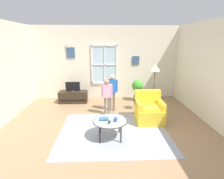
{
  "coord_description": "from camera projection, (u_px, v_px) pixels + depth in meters",
  "views": [
    {
      "loc": [
        -0.05,
        -4.13,
        2.29
      ],
      "look_at": [
        0.14,
        0.41,
        1.04
      ],
      "focal_mm": 28.68,
      "sensor_mm": 36.0,
      "label": 1
    }
  ],
  "objects": [
    {
      "name": "remote_near_cup",
      "position": [
        109.0,
        122.0,
        4.13
      ],
      "size": [
        0.07,
        0.15,
        0.02
      ],
      "primitive_type": "cube",
      "rotation": [
        0.0,
        0.0,
        -0.22
      ],
      "color": "black",
      "rests_on": "coffee_table"
    },
    {
      "name": "ground_plane",
      "position": [
        107.0,
        133.0,
        4.58
      ],
      "size": [
        6.31,
        6.61,
        0.02
      ],
      "primitive_type": "cube",
      "color": "#9E7A56"
    },
    {
      "name": "area_rug",
      "position": [
        114.0,
        132.0,
        4.64
      ],
      "size": [
        2.77,
        2.34,
        0.01
      ],
      "primitive_type": "cube",
      "color": "#999EAD",
      "rests_on": "ground_plane"
    },
    {
      "name": "television",
      "position": [
        73.0,
        86.0,
        6.71
      ],
      "size": [
        0.53,
        0.08,
        0.36
      ],
      "color": "#4C4C4C",
      "rests_on": "tv_stand"
    },
    {
      "name": "cup",
      "position": [
        115.0,
        120.0,
        4.18
      ],
      "size": [
        0.08,
        0.08,
        0.08
      ],
      "primitive_type": "cylinder",
      "color": "#334C8C",
      "rests_on": "coffee_table"
    },
    {
      "name": "tv_stand",
      "position": [
        73.0,
        97.0,
        6.82
      ],
      "size": [
        1.06,
        0.47,
        0.43
      ],
      "color": "#2D2319",
      "rests_on": "ground_plane"
    },
    {
      "name": "coffee_table",
      "position": [
        110.0,
        121.0,
        4.26
      ],
      "size": [
        0.83,
        0.83,
        0.46
      ],
      "color": "#99B2B7",
      "rests_on": "ground_plane"
    },
    {
      "name": "potted_plant_by_window",
      "position": [
        137.0,
        88.0,
        6.9
      ],
      "size": [
        0.44,
        0.44,
        0.83
      ],
      "color": "#4C565B",
      "rests_on": "ground_plane"
    },
    {
      "name": "person_pink_shirt",
      "position": [
        107.0,
        93.0,
        5.53
      ],
      "size": [
        0.35,
        0.16,
        1.15
      ],
      "color": "#726656",
      "rests_on": "ground_plane"
    },
    {
      "name": "remote_near_books",
      "position": [
        116.0,
        118.0,
        4.34
      ],
      "size": [
        0.05,
        0.14,
        0.02
      ],
      "primitive_type": "cube",
      "rotation": [
        0.0,
        0.0,
        0.1
      ],
      "color": "black",
      "rests_on": "coffee_table"
    },
    {
      "name": "floor_lamp",
      "position": [
        155.0,
        72.0,
        5.49
      ],
      "size": [
        0.32,
        0.32,
        1.61
      ],
      "color": "black",
      "rests_on": "ground_plane"
    },
    {
      "name": "back_wall",
      "position": [
        106.0,
        63.0,
        7.15
      ],
      "size": [
        5.71,
        0.17,
        2.85
      ],
      "color": "silver",
      "rests_on": "ground_plane"
    },
    {
      "name": "book_stack",
      "position": [
        104.0,
        119.0,
        4.29
      ],
      "size": [
        0.25,
        0.17,
        0.04
      ],
      "color": "#5AAD86",
      "rests_on": "coffee_table"
    },
    {
      "name": "armchair",
      "position": [
        149.0,
        110.0,
        5.19
      ],
      "size": [
        0.76,
        0.74,
        0.87
      ],
      "color": "yellow",
      "rests_on": "ground_plane"
    },
    {
      "name": "person_blue_shirt",
      "position": [
        112.0,
        88.0,
        5.84
      ],
      "size": [
        0.37,
        0.17,
        1.24
      ],
      "color": "#726656",
      "rests_on": "ground_plane"
    }
  ]
}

